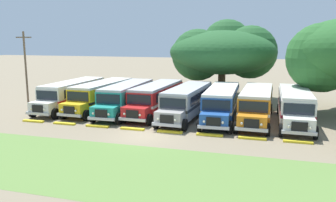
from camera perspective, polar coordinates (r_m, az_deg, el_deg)
The scene contains 20 objects.
ground_plane at distance 25.95m, azimuth -3.93°, elevation -5.83°, with size 220.00×220.00×0.00m, color #84755B.
foreground_grass_strip at distance 20.25m, azimuth -10.50°, elevation -10.65°, with size 80.00×8.37×0.01m, color olive.
parked_bus_slot_0 at distance 37.26m, azimuth -15.58°, elevation 1.22°, with size 2.69×10.84×2.82m.
parked_bus_slot_1 at distance 35.89m, azimuth -10.96°, elevation 1.08°, with size 3.04×10.89×2.82m.
parked_bus_slot_2 at distance 34.17m, azimuth -6.90°, elevation 0.74°, with size 2.93×10.87×2.82m.
parked_bus_slot_3 at distance 33.59m, azimuth -1.94°, elevation 0.64°, with size 3.00×10.88×2.82m.
parked_bus_slot_4 at distance 31.84m, azimuth 3.22°, elevation 0.10°, with size 3.12×10.90×2.82m.
parked_bus_slot_5 at distance 31.49m, azimuth 8.91°, elevation -0.12°, with size 2.95×10.87×2.82m.
parked_bus_slot_6 at distance 31.44m, azimuth 14.48°, elevation -0.34°, with size 2.86×10.86×2.82m.
parked_bus_slot_7 at distance 31.55m, azimuth 20.31°, elevation -0.62°, with size 2.69×10.84×2.82m.
curb_wheelstop_0 at distance 32.45m, azimuth -21.45°, elevation -3.12°, with size 2.00×0.36×0.15m, color yellow.
curb_wheelstop_1 at distance 30.65m, azimuth -16.82°, elevation -3.60°, with size 2.00×0.36×0.15m, color yellow.
curb_wheelstop_2 at distance 29.08m, azimuth -11.64°, elevation -4.10°, with size 2.00×0.36×0.15m, color yellow.
curb_wheelstop_3 at distance 27.78m, azimuth -5.92°, elevation -4.62°, with size 2.00×0.36×0.15m, color yellow.
curb_wheelstop_4 at distance 26.78m, azimuth 0.30°, elevation -5.13°, with size 2.00×0.36×0.15m, color yellow.
curb_wheelstop_5 at distance 26.11m, azimuth 6.93°, elevation -5.61°, with size 2.00×0.36×0.15m, color yellow.
curb_wheelstop_6 at distance 25.81m, azimuth 13.82°, elevation -6.02°, with size 2.00×0.36×0.15m, color yellow.
curb_wheelstop_7 at distance 25.89m, azimuth 20.78°, elevation -6.35°, with size 2.00×0.36×0.15m, color yellow.
broad_shade_tree at distance 43.03m, azimuth 9.31°, elevation 8.15°, with size 12.76×13.58×9.76m.
utility_pole at distance 38.58m, azimuth -22.54°, elevation 5.08°, with size 1.80×0.20×7.96m.
Camera 1 is at (8.75, -23.36, 7.15)m, focal length 36.71 mm.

